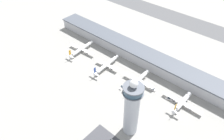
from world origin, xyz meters
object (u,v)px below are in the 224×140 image
Objects in this scene: control_tower at (132,108)px; airplane_gate_bravo at (106,65)px; airplane_gate_alpha at (81,49)px; service_truck_catering at (169,99)px; service_truck_baggage at (122,87)px; airplane_gate_delta at (182,103)px; service_truck_fuel at (153,89)px; airplane_gate_charlie at (138,80)px.

control_tower reaches higher than airplane_gate_bravo.
airplane_gate_bravo is at bearing -3.17° from airplane_gate_alpha.
service_truck_baggage is at bearing -157.38° from service_truck_catering.
airplane_gate_bravo is (46.38, -2.57, 0.10)m from airplane_gate_alpha.
airplane_gate_delta is 5.73× the size of service_truck_baggage.
control_tower is at bearing -98.29° from service_truck_catering.
airplane_gate_alpha is 5.45× the size of service_truck_fuel.
service_truck_catering is at bearing 22.62° from service_truck_baggage.
service_truck_fuel is 1.06× the size of service_truck_baggage.
airplane_gate_delta reaches higher than service_truck_fuel.
service_truck_catering is at bearing 1.35° from airplane_gate_alpha.
airplane_gate_delta is at bearing 1.55° from airplane_gate_alpha.
control_tower is 59.45m from service_truck_baggage.
airplane_gate_bravo is at bearing 158.37° from service_truck_baggage.
service_truck_fuel is (-20.13, -0.10, 0.12)m from service_truck_catering.
airplane_gate_delta reaches higher than airplane_gate_alpha.
airplane_gate_alpha is (-119.97, 51.75, -24.37)m from control_tower.
airplane_gate_delta reaches higher than airplane_gate_bravo.
airplane_gate_bravo is (-73.59, 49.19, -24.27)m from control_tower.
airplane_gate_bravo is at bearing 146.24° from control_tower.
airplane_gate_delta is at bearing 3.62° from airplane_gate_charlie.
airplane_gate_bravo is at bearing -175.86° from airplane_gate_charlie.
control_tower is 132.91m from airplane_gate_alpha.
service_truck_catering is at bearing 3.64° from airplane_gate_charlie.
service_truck_catering is at bearing 3.91° from airplane_gate_bravo.
airplane_gate_alpha is at bearing -178.45° from airplane_gate_delta.
service_truck_catering is 50.52m from service_truck_baggage.
service_truck_baggage is (-38.65, 35.33, -28.15)m from control_tower.
airplane_gate_charlie is (-29.53, 52.38, -24.33)m from control_tower.
airplane_gate_delta is 33.13m from service_truck_fuel.
airplane_gate_alpha is at bearing 156.67° from control_tower.
service_truck_fuel is (17.37, 2.28, -3.69)m from airplane_gate_charlie.
airplane_gate_delta is 13.30m from service_truck_catering.
control_tower is 8.22× the size of service_truck_baggage.
service_truck_catering is 1.15× the size of service_truck_baggage.
airplane_gate_bravo is 61.80m from service_truck_fuel.
airplane_gate_alpha reaches higher than service_truck_catering.
airplane_gate_charlie reaches higher than airplane_gate_bravo.
airplane_gate_alpha is 5.77× the size of service_truck_baggage.
airplane_gate_charlie reaches higher than airplane_gate_alpha.
airplane_gate_charlie is at bearing 0.40° from airplane_gate_alpha.
control_tower is 62.61m from service_truck_fuel.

